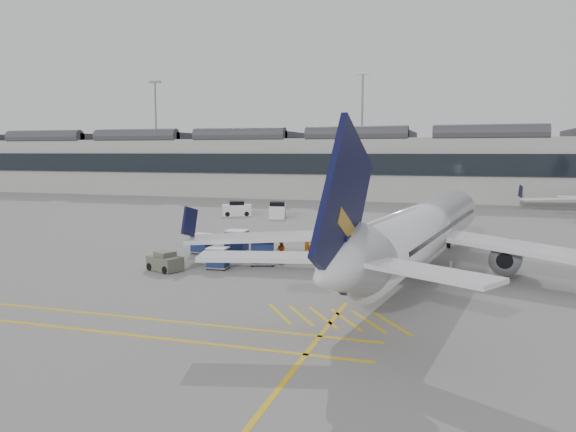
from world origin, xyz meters
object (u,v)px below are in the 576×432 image
(baggage_cart_a, at_px, (263,252))
(ramp_agent_a, at_px, (308,245))
(belt_loader, at_px, (370,254))
(pushback_tug, at_px, (165,262))
(airliner_main, at_px, (420,231))
(ramp_agent_b, at_px, (281,250))

(baggage_cart_a, relative_size, ramp_agent_a, 1.36)
(belt_loader, distance_m, ramp_agent_a, 5.56)
(pushback_tug, bearing_deg, ramp_agent_a, 71.62)
(ramp_agent_a, xyz_separation_m, pushback_tug, (-8.19, -9.32, -0.20))
(ramp_agent_a, bearing_deg, airliner_main, -65.56)
(belt_loader, bearing_deg, pushback_tug, -144.02)
(baggage_cart_a, distance_m, ramp_agent_a, 5.71)
(baggage_cart_a, bearing_deg, pushback_tug, -164.65)
(baggage_cart_a, bearing_deg, airliner_main, -15.81)
(ramp_agent_a, xyz_separation_m, ramp_agent_b, (-1.34, -3.14, -0.00))
(belt_loader, xyz_separation_m, baggage_cart_a, (-7.56, -4.26, 0.52))
(airliner_main, relative_size, ramp_agent_b, 23.39)
(belt_loader, xyz_separation_m, pushback_tug, (-13.64, -8.28, 0.10))
(ramp_agent_b, bearing_deg, belt_loader, -165.00)
(airliner_main, height_order, belt_loader, airliner_main)
(belt_loader, bearing_deg, baggage_cart_a, -145.84)
(ramp_agent_b, height_order, pushback_tug, ramp_agent_b)
(ramp_agent_a, distance_m, ramp_agent_b, 3.41)
(baggage_cart_a, bearing_deg, ramp_agent_a, 50.29)
(airliner_main, height_order, ramp_agent_a, airliner_main)
(belt_loader, distance_m, ramp_agent_b, 7.11)
(belt_loader, relative_size, ramp_agent_b, 2.74)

